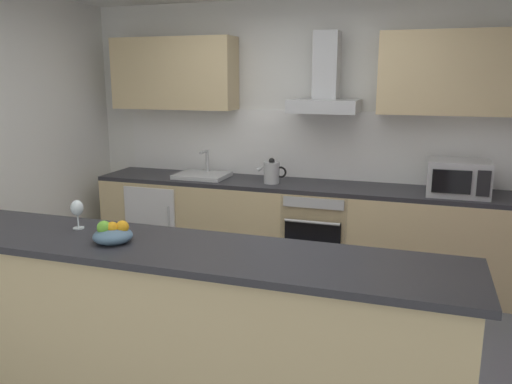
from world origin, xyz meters
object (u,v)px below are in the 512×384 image
Objects in this scene: range_hood at (325,87)px; fruit_bowl at (113,234)px; refrigerator at (164,220)px; wine_glass at (77,209)px; kettle at (272,172)px; oven at (319,231)px; microwave at (458,178)px; sink at (202,175)px.

range_hood reaches higher than fruit_bowl.
refrigerator is 4.78× the size of wine_glass.
range_hood reaches higher than kettle.
wine_glass is (-1.08, -2.06, 0.64)m from oven.
kettle is at bearing 82.78° from fruit_bowl.
microwave is at bearing 0.20° from kettle.
range_hood is at bearing 63.72° from wine_glass.
fruit_bowl is (-0.28, -2.18, 0.02)m from kettle.
oven is 0.94× the size of refrigerator.
range_hood is (0.45, 0.16, 0.78)m from kettle.
sink is 0.74m from kettle.
fruit_bowl is at bearing -107.31° from range_hood.
range_hood reaches higher than wine_glass.
refrigerator is 1.70× the size of microwave.
refrigerator is 2.13m from range_hood.
wine_glass is 0.39m from fruit_bowl.
microwave is 2.37m from sink.
sink reaches higher than wine_glass.
refrigerator is 1.18× the size of range_hood.
microwave is (2.81, -0.03, 0.62)m from refrigerator.
range_hood reaches higher than refrigerator.
kettle is at bearing -179.80° from microwave.
wine_glass reaches higher than fruit_bowl.
microwave is 3.04m from wine_glass.
refrigerator is 0.67m from sink.
microwave is at bearing -0.51° from refrigerator.
refrigerator is at bearing 178.49° from kettle.
refrigerator is (-1.63, -0.00, -0.03)m from oven.
refrigerator is 2.46m from fruit_bowl.
microwave reaches higher than wine_glass.
kettle is at bearing -175.76° from oven.
refrigerator is 1.70× the size of sink.
range_hood is 2.54m from wine_glass.
range_hood is at bearing 19.74° from kettle.
oven is 2.77× the size of kettle.
oven is at bearing 4.24° from kettle.
refrigerator is at bearing -179.90° from oven.
microwave is 1.00× the size of sink.
sink is at bearing 179.47° from oven.
kettle is (0.73, -0.04, 0.08)m from sink.
kettle is at bearing -3.49° from sink.
sink is 0.69× the size of range_hood.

